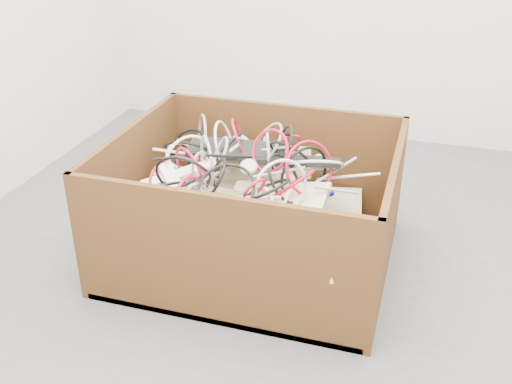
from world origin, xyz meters
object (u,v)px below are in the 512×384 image
(cardboard_box, at_px, (251,228))
(vga_plug, at_px, (327,192))
(power_strip_left, at_px, (180,177))
(power_strip_right, at_px, (174,187))

(cardboard_box, height_order, vga_plug, cardboard_box)
(power_strip_left, height_order, vga_plug, power_strip_left)
(power_strip_left, height_order, power_strip_right, power_strip_left)
(power_strip_left, bearing_deg, cardboard_box, -16.78)
(power_strip_left, relative_size, power_strip_right, 1.09)
(vga_plug, bearing_deg, power_strip_right, -119.28)
(cardboard_box, relative_size, power_strip_left, 3.49)
(cardboard_box, relative_size, vga_plug, 24.23)
(cardboard_box, xyz_separation_m, power_strip_left, (-0.29, -0.05, 0.22))
(cardboard_box, distance_m, power_strip_right, 0.36)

